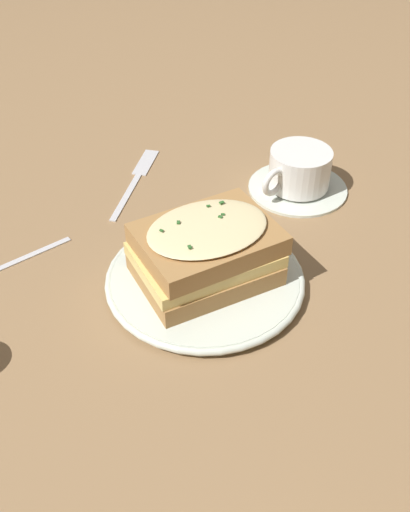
{
  "coord_description": "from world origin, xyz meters",
  "views": [
    {
      "loc": [
        0.21,
        -0.5,
        0.49
      ],
      "look_at": [
        -0.01,
        -0.02,
        0.05
      ],
      "focal_mm": 42.0,
      "sensor_mm": 36.0,
      "label": 1
    }
  ],
  "objects_px": {
    "teacup_with_saucer": "(299,174)",
    "fork": "(139,174)",
    "dinner_plate": "(205,280)",
    "sandwich": "(206,252)"
  },
  "relations": [
    {
      "from": "fork",
      "to": "teacup_with_saucer",
      "type": "bearing_deg",
      "value": 2.98
    },
    {
      "from": "teacup_with_saucer",
      "to": "dinner_plate",
      "type": "bearing_deg",
      "value": 15.84
    },
    {
      "from": "sandwich",
      "to": "fork",
      "type": "bearing_deg",
      "value": 137.97
    },
    {
      "from": "dinner_plate",
      "to": "teacup_with_saucer",
      "type": "xyz_separation_m",
      "value": [
        0.03,
        0.24,
        0.02
      ]
    },
    {
      "from": "sandwich",
      "to": "teacup_with_saucer",
      "type": "bearing_deg",
      "value": 82.11
    },
    {
      "from": "dinner_plate",
      "to": "sandwich",
      "type": "bearing_deg",
      "value": 76.93
    },
    {
      "from": "teacup_with_saucer",
      "to": "fork",
      "type": "distance_m",
      "value": 0.24
    },
    {
      "from": "dinner_plate",
      "to": "sandwich",
      "type": "height_order",
      "value": "sandwich"
    },
    {
      "from": "dinner_plate",
      "to": "sandwich",
      "type": "relative_size",
      "value": 1.21
    },
    {
      "from": "dinner_plate",
      "to": "fork",
      "type": "distance_m",
      "value": 0.26
    }
  ]
}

